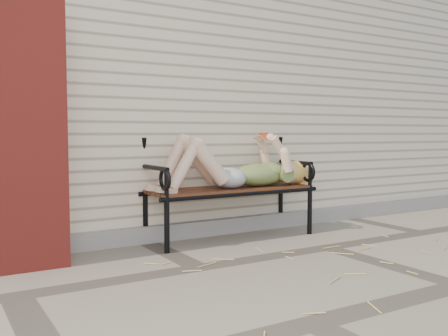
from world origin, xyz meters
TOP-DOWN VIEW (x-y plane):
  - ground at (0.00, 0.00)m, footprint 80.00×80.00m
  - house_wall at (0.00, 3.00)m, footprint 8.00×4.00m
  - foundation_strip at (0.00, 0.97)m, footprint 8.00×0.10m
  - brick_pillar at (-2.30, 0.75)m, footprint 0.50×0.50m
  - garden_bench at (-0.50, 0.87)m, footprint 1.73×0.69m
  - reading_woman at (-0.49, 0.73)m, footprint 1.63×0.37m
  - straw_scatter at (-0.28, -0.56)m, footprint 2.74×1.51m

SIDE VIEW (x-z plane):
  - ground at x=0.00m, z-range 0.00..0.00m
  - straw_scatter at x=-0.28m, z-range 0.00..0.01m
  - foundation_strip at x=0.00m, z-range 0.00..0.15m
  - garden_bench at x=-0.50m, z-range 0.07..1.19m
  - reading_woman at x=-0.49m, z-range 0.41..0.92m
  - brick_pillar at x=-2.30m, z-range 0.00..2.00m
  - house_wall at x=0.00m, z-range 0.00..3.00m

